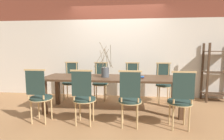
% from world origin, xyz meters
% --- Properties ---
extents(ground_plane, '(16.00, 16.00, 0.00)m').
position_xyz_m(ground_plane, '(0.00, 0.00, 0.00)').
color(ground_plane, '#9E7047').
extents(wall_rear, '(12.00, 0.06, 3.20)m').
position_xyz_m(wall_rear, '(0.00, 1.27, 1.60)').
color(wall_rear, beige).
rests_on(wall_rear, ground_plane).
extents(dining_table, '(2.91, 0.86, 0.74)m').
position_xyz_m(dining_table, '(0.00, 0.00, 0.65)').
color(dining_table, '#4C3321').
rests_on(dining_table, ground_plane).
extents(chair_near_leftend, '(0.41, 0.41, 0.99)m').
position_xyz_m(chair_near_leftend, '(-1.22, -0.75, 0.53)').
color(chair_near_leftend, '#233833').
rests_on(chair_near_leftend, ground_plane).
extents(chair_near_left, '(0.41, 0.41, 0.99)m').
position_xyz_m(chair_near_left, '(-0.41, -0.75, 0.53)').
color(chair_near_left, '#233833').
rests_on(chair_near_left, ground_plane).
extents(chair_near_center, '(0.41, 0.41, 0.99)m').
position_xyz_m(chair_near_center, '(0.38, -0.75, 0.53)').
color(chair_near_center, '#233833').
rests_on(chair_near_center, ground_plane).
extents(chair_near_right, '(0.41, 0.41, 0.99)m').
position_xyz_m(chair_near_right, '(1.21, -0.75, 0.53)').
color(chair_near_right, '#233833').
rests_on(chair_near_right, ground_plane).
extents(chair_far_leftend, '(0.41, 0.41, 0.99)m').
position_xyz_m(chair_far_leftend, '(-1.18, 0.75, 0.53)').
color(chair_far_leftend, '#233833').
rests_on(chair_far_leftend, ground_plane).
extents(chair_far_left, '(0.41, 0.41, 0.99)m').
position_xyz_m(chair_far_left, '(-0.38, 0.75, 0.53)').
color(chair_far_left, '#233833').
rests_on(chair_far_left, ground_plane).
extents(chair_far_center, '(0.41, 0.41, 0.99)m').
position_xyz_m(chair_far_center, '(0.43, 0.75, 0.53)').
color(chair_far_center, '#233833').
rests_on(chair_far_center, ground_plane).
extents(chair_far_right, '(0.41, 0.41, 0.99)m').
position_xyz_m(chair_far_right, '(1.21, 0.75, 0.53)').
color(chair_far_right, '#233833').
rests_on(chair_far_right, ground_plane).
extents(vase_centerpiece, '(0.42, 0.42, 0.73)m').
position_xyz_m(vase_centerpiece, '(-0.14, -0.02, 0.85)').
color(vase_centerpiece, '#4C5156').
rests_on(vase_centerpiece, dining_table).
extents(book_stack, '(0.24, 0.20, 0.03)m').
position_xyz_m(book_stack, '(0.56, -0.01, 0.75)').
color(book_stack, maroon).
rests_on(book_stack, dining_table).
extents(shelving_rack, '(0.68, 0.40, 1.47)m').
position_xyz_m(shelving_rack, '(2.59, 1.00, 0.73)').
color(shelving_rack, '#422D1E').
rests_on(shelving_rack, ground_plane).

